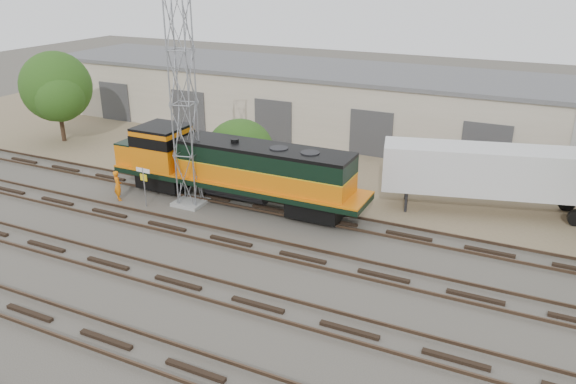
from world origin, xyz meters
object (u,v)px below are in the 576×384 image
at_px(locomotive, 232,167).
at_px(signal_tower, 184,108).
at_px(semi_trailer, 501,173).
at_px(worker, 118,185).

relative_size(locomotive, signal_tower, 1.35).
bearing_deg(locomotive, semi_trailer, 20.31).
height_order(signal_tower, semi_trailer, signal_tower).
height_order(locomotive, signal_tower, signal_tower).
xyz_separation_m(locomotive, semi_trailer, (14.22, 5.26, 0.17)).
bearing_deg(worker, signal_tower, -128.75).
relative_size(locomotive, worker, 8.67).
height_order(worker, semi_trailer, semi_trailer).
bearing_deg(semi_trailer, signal_tower, -172.72).
relative_size(signal_tower, semi_trailer, 0.94).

